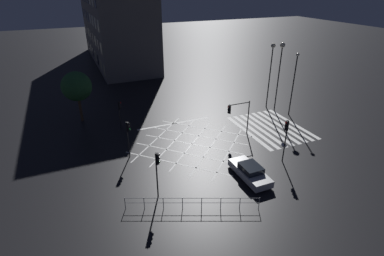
% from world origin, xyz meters
% --- Properties ---
extents(ground_plane, '(200.00, 200.00, 0.00)m').
position_xyz_m(ground_plane, '(0.00, 0.00, 0.00)').
color(ground_plane, black).
extents(road_markings, '(13.66, 20.33, 0.01)m').
position_xyz_m(road_markings, '(0.28, -6.72, 0.00)').
color(road_markings, silver).
rests_on(road_markings, ground_plane).
extents(office_building, '(31.20, 10.06, 20.75)m').
position_xyz_m(office_building, '(39.97, 0.01, 10.37)').
color(office_building, slate).
rests_on(office_building, ground_plane).
extents(traffic_light_nw_cross, '(0.36, 0.39, 3.99)m').
position_xyz_m(traffic_light_nw_cross, '(-6.83, 5.77, 2.85)').
color(traffic_light_nw_cross, black).
rests_on(traffic_light_nw_cross, ground_plane).
extents(traffic_light_median_north, '(0.36, 0.39, 3.73)m').
position_xyz_m(traffic_light_median_north, '(0.07, 6.54, 2.67)').
color(traffic_light_median_north, black).
rests_on(traffic_light_median_north, ground_plane).
extents(traffic_light_ne_cross, '(0.36, 0.39, 3.47)m').
position_xyz_m(traffic_light_ne_cross, '(6.50, 6.12, 2.48)').
color(traffic_light_ne_cross, black).
rests_on(traffic_light_ne_cross, ground_plane).
extents(traffic_light_sw_cross, '(0.36, 0.39, 4.29)m').
position_xyz_m(traffic_light_sw_cross, '(-6.48, -6.55, 3.06)').
color(traffic_light_sw_cross, black).
rests_on(traffic_light_sw_cross, ground_plane).
extents(traffic_light_median_south, '(0.36, 2.74, 3.91)m').
position_xyz_m(traffic_light_median_south, '(-0.09, -5.30, 2.89)').
color(traffic_light_median_south, black).
rests_on(traffic_light_median_south, ground_plane).
extents(street_lamp_east, '(0.40, 0.40, 7.91)m').
position_xyz_m(street_lamp_east, '(2.32, -14.59, 5.00)').
color(street_lamp_east, black).
rests_on(street_lamp_east, ground_plane).
extents(street_lamp_west, '(0.64, 0.64, 8.88)m').
position_xyz_m(street_lamp_west, '(4.20, -13.73, 6.87)').
color(street_lamp_west, black).
rests_on(street_lamp_west, ground_plane).
extents(street_lamp_far, '(0.58, 0.58, 8.55)m').
position_xyz_m(street_lamp_far, '(5.65, -13.48, 6.39)').
color(street_lamp_far, black).
rests_on(street_lamp_far, ground_plane).
extents(street_tree_near, '(3.49, 3.49, 6.18)m').
position_xyz_m(street_tree_near, '(10.73, 10.14, 4.42)').
color(street_tree_near, '#473323').
rests_on(street_tree_near, ground_plane).
extents(waiting_car, '(4.59, 1.77, 1.30)m').
position_xyz_m(waiting_car, '(-7.52, -2.27, 0.61)').
color(waiting_car, silver).
rests_on(waiting_car, ground_plane).
extents(pedestrian_railing, '(3.99, 9.29, 1.05)m').
position_xyz_m(pedestrian_railing, '(-9.25, 3.94, 0.67)').
color(pedestrian_railing, gray).
rests_on(pedestrian_railing, ground_plane).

